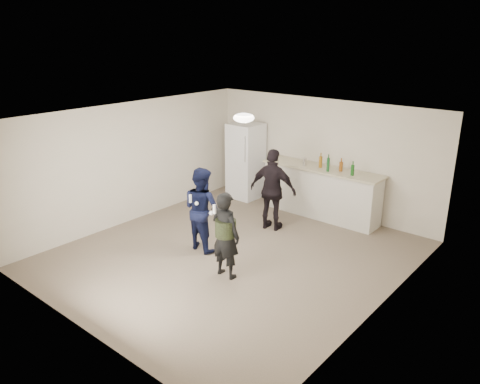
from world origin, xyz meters
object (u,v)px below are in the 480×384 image
Objects in this scene: fridge at (246,161)px; shaker at (305,162)px; counter at (321,193)px; woman at (226,235)px; man at (202,209)px; spectator at (273,190)px.

fridge is 1.68m from shaker.
counter is 3.33m from woman.
man is (-0.83, -2.80, 0.25)m from counter.
fridge is at bearing -178.03° from counter.
shaker is 1.20m from spectator.
man is (-0.45, -2.70, -0.40)m from shaker.
woman is (1.03, -0.51, -0.05)m from man.
counter is at bearing -101.64° from man.
fridge reaches higher than woman.
man is 1.15m from woman.
man is 1.62m from spectator.
man reaches higher than woman.
woman is at bearing -79.84° from shaker.
shaker is at bearing -94.63° from man.
shaker reaches higher than counter.
man reaches higher than counter.
spectator reaches higher than shaker.
fridge reaches higher than man.
fridge is 1.08× the size of spectator.
man is (1.21, -2.73, -0.12)m from fridge.
shaker is 2.77m from man.
woman is (0.20, -3.32, 0.20)m from counter.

